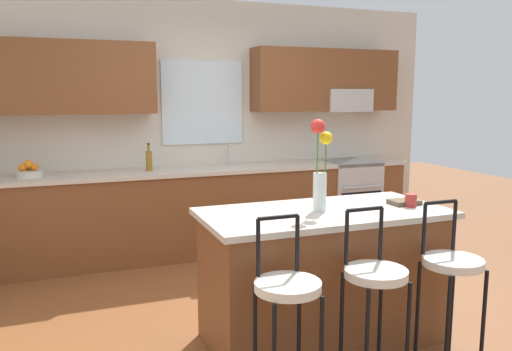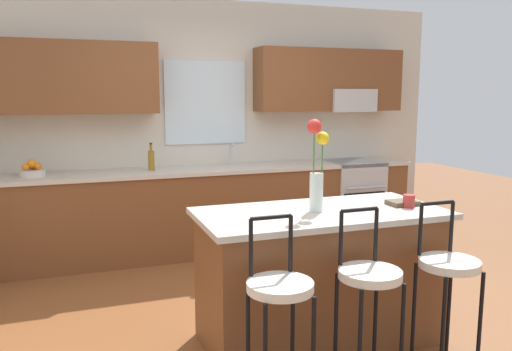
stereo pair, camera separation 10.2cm
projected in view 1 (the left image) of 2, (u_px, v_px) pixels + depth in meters
ground_plane at (272, 312)px, 4.06m from camera, size 14.00×14.00×0.00m
back_wall_assembly at (206, 111)px, 5.66m from camera, size 5.60×0.50×2.70m
counter_run at (212, 209)px, 5.55m from camera, size 4.56×0.64×0.92m
sink_faucet at (228, 152)px, 5.68m from camera, size 0.02×0.13×0.23m
oven_range at (347, 199)px, 6.12m from camera, size 0.60×0.64×0.92m
kitchen_island at (323, 275)px, 3.54m from camera, size 1.66×0.81×0.92m
bar_stool_near at (287, 295)px, 2.75m from camera, size 0.36×0.36×1.04m
bar_stool_middle at (375, 281)px, 2.94m from camera, size 0.36×0.36×1.04m
bar_stool_far at (452, 270)px, 3.14m from camera, size 0.36×0.36×1.04m
flower_vase at (320, 168)px, 3.39m from camera, size 0.16×0.10×0.61m
mug_ceramic at (411, 200)px, 3.57m from camera, size 0.08×0.08×0.09m
cookbook at (404, 202)px, 3.65m from camera, size 0.20×0.15×0.03m
fruit_bowl_oranges at (29, 171)px, 4.85m from camera, size 0.24×0.24×0.16m
bottle_olive_oil at (149, 160)px, 5.23m from camera, size 0.06×0.06×0.28m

